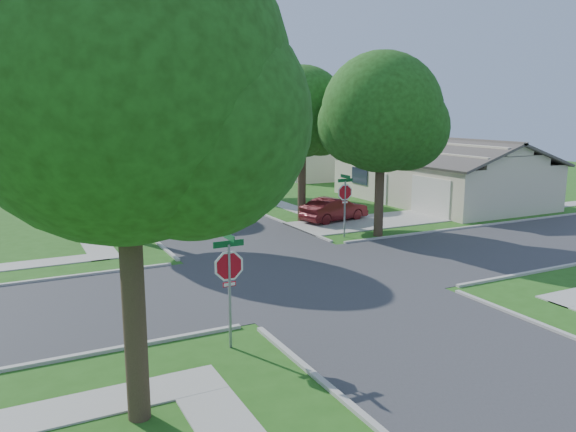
% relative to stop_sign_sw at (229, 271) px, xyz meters
% --- Properties ---
extents(ground, '(100.00, 100.00, 0.00)m').
position_rel_stop_sign_sw_xyz_m(ground, '(4.70, 4.70, -2.03)').
color(ground, '#265818').
rests_on(ground, ground).
extents(road_ns, '(7.00, 100.00, 0.02)m').
position_rel_stop_sign_sw_xyz_m(road_ns, '(4.70, 4.70, -2.03)').
color(road_ns, '#333335').
rests_on(road_ns, ground).
extents(sidewalk_ne, '(1.20, 40.00, 0.04)m').
position_rel_stop_sign_sw_xyz_m(sidewalk_ne, '(10.80, 30.70, -2.01)').
color(sidewalk_ne, '#9E9B91').
rests_on(sidewalk_ne, ground).
extents(sidewalk_nw, '(1.20, 40.00, 0.04)m').
position_rel_stop_sign_sw_xyz_m(sidewalk_nw, '(-1.40, 30.70, -2.01)').
color(sidewalk_nw, '#9E9B91').
rests_on(sidewalk_nw, ground).
extents(driveway, '(8.80, 3.60, 0.05)m').
position_rel_stop_sign_sw_xyz_m(driveway, '(12.60, 11.80, -2.01)').
color(driveway, '#9E9B91').
rests_on(driveway, ground).
extents(stop_sign_sw, '(1.05, 0.80, 2.98)m').
position_rel_stop_sign_sw_xyz_m(stop_sign_sw, '(0.00, 0.00, 0.00)').
color(stop_sign_sw, gray).
rests_on(stop_sign_sw, ground).
extents(stop_sign_ne, '(1.05, 0.80, 2.98)m').
position_rel_stop_sign_sw_xyz_m(stop_sign_ne, '(9.40, 9.40, 0.00)').
color(stop_sign_ne, gray).
rests_on(stop_sign_ne, ground).
extents(tree_e_near, '(4.97, 4.80, 8.28)m').
position_rel_stop_sign_sw_xyz_m(tree_e_near, '(9.45, 13.71, 3.61)').
color(tree_e_near, '#38281C').
rests_on(tree_e_near, ground).
extents(tree_e_mid, '(5.59, 5.40, 9.21)m').
position_rel_stop_sign_sw_xyz_m(tree_e_mid, '(9.46, 25.71, 4.22)').
color(tree_e_mid, '#38281C').
rests_on(tree_e_mid, ground).
extents(tree_e_far, '(5.17, 5.00, 8.72)m').
position_rel_stop_sign_sw_xyz_m(tree_e_far, '(9.45, 38.71, 3.95)').
color(tree_e_far, '#38281C').
rests_on(tree_e_far, ground).
extents(tree_w_near, '(5.38, 5.20, 8.97)m').
position_rel_stop_sign_sw_xyz_m(tree_w_near, '(0.06, 13.71, 4.08)').
color(tree_w_near, '#38281C').
rests_on(tree_w_near, ground).
extents(tree_w_mid, '(5.80, 5.60, 9.56)m').
position_rel_stop_sign_sw_xyz_m(tree_w_mid, '(0.06, 25.71, 4.46)').
color(tree_w_mid, '#38281C').
rests_on(tree_w_mid, ground).
extents(tree_w_far, '(4.76, 4.60, 8.04)m').
position_rel_stop_sign_sw_xyz_m(tree_w_far, '(0.05, 38.71, 3.48)').
color(tree_w_far, '#38281C').
rests_on(tree_w_far, ground).
extents(tree_sw_corner, '(6.21, 6.00, 9.55)m').
position_rel_stop_sign_sw_xyz_m(tree_sw_corner, '(-2.74, -2.29, 4.23)').
color(tree_sw_corner, '#38281C').
rests_on(tree_sw_corner, ground).
extents(tree_ne_corner, '(5.80, 5.60, 8.66)m').
position_rel_stop_sign_sw_xyz_m(tree_ne_corner, '(11.06, 8.91, 3.56)').
color(tree_ne_corner, '#38281C').
rests_on(tree_ne_corner, ground).
extents(house_ne_near, '(8.42, 13.60, 4.23)m').
position_rel_stop_sign_sw_xyz_m(house_ne_near, '(20.69, 15.70, -0.51)').
color(house_ne_near, beige).
rests_on(house_ne_near, ground).
extents(house_ne_far, '(8.42, 13.60, 4.23)m').
position_rel_stop_sign_sw_xyz_m(house_ne_far, '(20.69, 33.70, -0.51)').
color(house_ne_far, beige).
rests_on(house_ne_far, ground).
extents(car_driveway, '(4.15, 2.18, 1.30)m').
position_rel_stop_sign_sw_xyz_m(car_driveway, '(11.02, 12.96, -1.38)').
color(car_driveway, '#4D0F12').
rests_on(car_driveway, ground).
extents(car_curb_east, '(1.78, 4.14, 1.39)m').
position_rel_stop_sign_sw_xyz_m(car_curb_east, '(5.90, 35.89, -1.34)').
color(car_curb_east, black).
rests_on(car_curb_east, ground).
extents(car_curb_west, '(2.11, 4.88, 1.40)m').
position_rel_stop_sign_sw_xyz_m(car_curb_west, '(3.37, 45.02, -1.33)').
color(car_curb_west, black).
rests_on(car_curb_west, ground).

